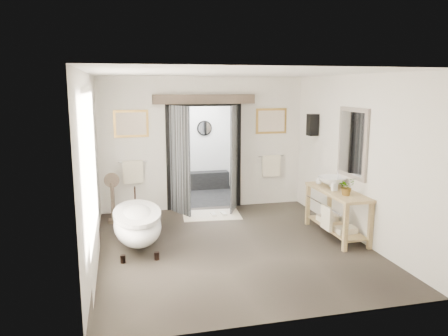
{
  "coord_description": "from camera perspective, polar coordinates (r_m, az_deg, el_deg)",
  "views": [
    {
      "loc": [
        -1.8,
        -6.86,
        2.69
      ],
      "look_at": [
        0.0,
        0.6,
        1.25
      ],
      "focal_mm": 35.0,
      "sensor_mm": 36.0,
      "label": 1
    }
  ],
  "objects": [
    {
      "name": "ground_plane",
      "position": [
        7.59,
        1.08,
        -10.14
      ],
      "size": [
        5.0,
        5.0,
        0.0
      ],
      "primitive_type": "plane",
      "color": "#474037"
    },
    {
      "name": "room_shell",
      "position": [
        7.01,
        1.12,
        3.81
      ],
      "size": [
        4.52,
        5.02,
        2.91
      ],
      "color": "silver",
      "rests_on": "ground_plane"
    },
    {
      "name": "shower_room",
      "position": [
        11.15,
        -4.09,
        1.38
      ],
      "size": [
        2.22,
        2.01,
        2.51
      ],
      "color": "black",
      "rests_on": "ground_plane"
    },
    {
      "name": "back_wall_dressing",
      "position": [
        9.42,
        -2.45,
        3.74
      ],
      "size": [
        3.82,
        0.77,
        2.52
      ],
      "color": "black",
      "rests_on": "ground_plane"
    },
    {
      "name": "clawfoot_tub",
      "position": [
        7.53,
        -11.24,
        -7.11
      ],
      "size": [
        0.79,
        1.77,
        0.86
      ],
      "color": "black",
      "rests_on": "ground_plane"
    },
    {
      "name": "vanity",
      "position": [
        8.17,
        14.41,
        -5.24
      ],
      "size": [
        0.57,
        1.6,
        0.85
      ],
      "color": "tan",
      "rests_on": "ground_plane"
    },
    {
      "name": "pedestal_mirror",
      "position": [
        8.98,
        -14.33,
        -4.24
      ],
      "size": [
        0.3,
        0.2,
        1.02
      ],
      "color": "brown",
      "rests_on": "ground_plane"
    },
    {
      "name": "rug",
      "position": [
        9.3,
        -1.64,
        -6.16
      ],
      "size": [
        1.27,
        0.91,
        0.01
      ],
      "primitive_type": "cube",
      "rotation": [
        0.0,
        0.0,
        -0.09
      ],
      "color": "beige",
      "rests_on": "ground_plane"
    },
    {
      "name": "slippers",
      "position": [
        9.26,
        -0.72,
        -6.02
      ],
      "size": [
        0.33,
        0.25,
        0.05
      ],
      "color": "silver",
      "rests_on": "rug"
    },
    {
      "name": "basin",
      "position": [
        8.37,
        13.94,
        -1.74
      ],
      "size": [
        0.69,
        0.69,
        0.19
      ],
      "primitive_type": "imported",
      "rotation": [
        0.0,
        0.0,
        0.34
      ],
      "color": "white",
      "rests_on": "vanity"
    },
    {
      "name": "plant",
      "position": [
        7.76,
        15.72,
        -2.36
      ],
      "size": [
        0.33,
        0.3,
        0.3
      ],
      "primitive_type": "imported",
      "rotation": [
        0.0,
        0.0,
        0.27
      ],
      "color": "gray",
      "rests_on": "vanity"
    },
    {
      "name": "soap_bottle_a",
      "position": [
        8.04,
        14.23,
        -2.17
      ],
      "size": [
        0.1,
        0.1,
        0.21
      ],
      "primitive_type": "imported",
      "rotation": [
        0.0,
        0.0,
        -0.07
      ],
      "color": "gray",
      "rests_on": "vanity"
    },
    {
      "name": "soap_bottle_b",
      "position": [
        8.53,
        12.29,
        -1.55
      ],
      "size": [
        0.14,
        0.14,
        0.16
      ],
      "primitive_type": "imported",
      "rotation": [
        0.0,
        0.0,
        0.16
      ],
      "color": "gray",
      "rests_on": "vanity"
    }
  ]
}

